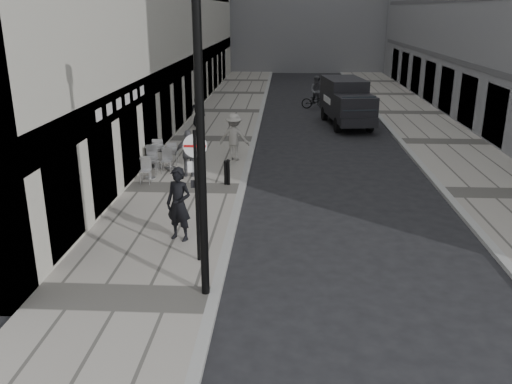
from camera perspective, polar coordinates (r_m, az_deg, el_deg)
sidewalk at (r=26.41m, az=-4.55°, el=5.52°), size 4.00×60.00×0.12m
far_sidewalk at (r=27.24m, az=19.14°, el=4.95°), size 4.00×60.00×0.12m
walking_man at (r=14.52m, az=-8.13°, el=-1.28°), size 0.86×0.72×2.01m
sign_post at (r=12.87m, az=-6.31°, el=1.38°), size 0.56×0.09×3.29m
lamppost at (r=10.83m, az=-5.91°, el=7.45°), size 0.31×0.31×6.87m
bollard_near at (r=19.17m, az=-2.94°, el=2.03°), size 0.12×0.12×0.87m
bollard_far at (r=19.19m, az=-3.23°, el=1.98°), size 0.11×0.11×0.82m
panel_van at (r=30.20m, az=9.49°, el=9.55°), size 2.63×5.45×2.47m
cyclist at (r=35.17m, az=6.42°, el=10.00°), size 2.04×1.07×2.09m
pedestrian_a at (r=20.15m, az=-7.07°, el=4.05°), size 1.08×0.59×1.76m
pedestrian_b at (r=22.25m, az=-2.33°, el=5.79°), size 1.33×0.88×1.93m
pedestrian_c at (r=29.21m, az=-6.12°, el=8.46°), size 0.90×0.73×1.60m
cafe_table_near at (r=20.27m, az=-11.16°, el=2.68°), size 0.70×1.58×0.90m
cafe_table_mid at (r=21.66m, az=-10.57°, el=3.90°), size 0.78×1.77×1.01m
cafe_table_far at (r=21.42m, az=-9.06°, el=3.69°), size 0.71×1.61×0.92m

